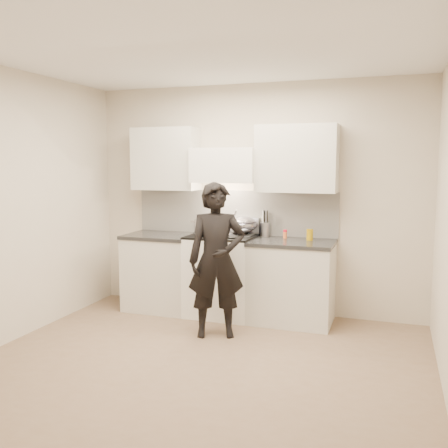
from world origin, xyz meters
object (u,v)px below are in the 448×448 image
object	(u,v)px
utensil_crock	(265,228)
person	(217,260)
stove	(222,275)
counter_right	(292,281)
wok	(242,224)

from	to	relation	value
utensil_crock	person	size ratio (longest dim) A/B	0.19
stove	counter_right	distance (m)	0.83
counter_right	person	bearing A→B (deg)	-132.03
counter_right	utensil_crock	bearing A→B (deg)	147.19
wok	counter_right	bearing A→B (deg)	-12.91
counter_right	utensil_crock	size ratio (longest dim) A/B	2.99
utensil_crock	counter_right	bearing A→B (deg)	-32.81
counter_right	wok	distance (m)	0.88
wok	person	xyz separation A→B (m)	(-0.01, -0.85, -0.27)
stove	person	xyz separation A→B (m)	(0.19, -0.71, 0.32)
stove	person	bearing A→B (deg)	-75.00
stove	counter_right	bearing A→B (deg)	0.00
wok	utensil_crock	bearing A→B (deg)	21.90
stove	wok	world-z (taller)	wok
wok	person	bearing A→B (deg)	-90.63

